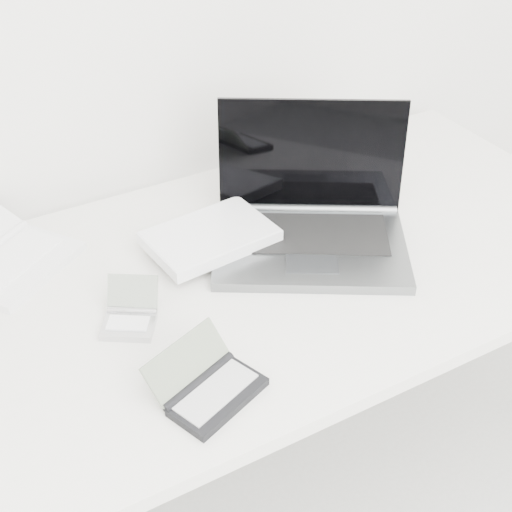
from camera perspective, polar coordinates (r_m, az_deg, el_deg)
desk at (r=1.49m, az=0.25°, el=-2.15°), size 1.60×0.80×0.73m
laptop_large at (r=1.50m, az=2.40°, el=2.52°), size 0.57×0.47×0.27m
netbook_open_white at (r=1.54m, az=-19.77°, el=-0.00°), size 0.37×0.38×0.08m
pda_silver at (r=1.33m, az=-10.05°, el=-4.77°), size 0.14×0.14×0.07m
palmtop_charcoal at (r=1.19m, az=-3.75°, el=-10.45°), size 0.20×0.19×0.08m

